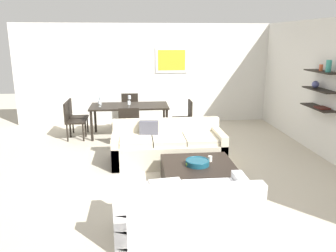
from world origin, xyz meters
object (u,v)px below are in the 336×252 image
(wine_glass_head, at_px, (129,97))
(dining_chair_head, at_px, (130,108))
(wine_glass_foot, at_px, (129,103))
(dining_chair_right_near, at_px, (185,116))
(dining_chair_left_far, at_px, (75,115))
(dining_chair_left_near, at_px, (72,118))
(dining_table, at_px, (129,108))
(loveseat_white, at_px, (185,211))
(dining_chair_foot, at_px, (129,124))
(wine_glass_left_near, at_px, (100,102))
(wine_glass_left_far, at_px, (101,99))
(decorative_bowl, at_px, (197,162))
(sofa_beige, at_px, (168,147))
(coffee_table, at_px, (198,175))
(apple_on_coffee_table, at_px, (188,164))
(candle_jar, at_px, (210,159))

(wine_glass_head, bearing_deg, dining_chair_head, 90.00)
(wine_glass_foot, bearing_deg, dining_chair_right_near, 7.77)
(dining_chair_left_far, distance_m, wine_glass_foot, 1.50)
(dining_chair_left_near, bearing_deg, dining_table, 8.44)
(loveseat_white, height_order, dining_chair_foot, dining_chair_foot)
(wine_glass_foot, bearing_deg, wine_glass_left_near, 158.43)
(dining_chair_foot, bearing_deg, wine_glass_left_far, 125.70)
(decorative_bowl, height_order, wine_glass_left_far, wine_glass_left_far)
(dining_chair_left_far, bearing_deg, sofa_beige, -45.16)
(coffee_table, distance_m, dining_chair_foot, 2.49)
(sofa_beige, bearing_deg, dining_table, 111.41)
(loveseat_white, bearing_deg, wine_glass_foot, 100.07)
(dining_chair_head, bearing_deg, dining_chair_foot, -90.00)
(dining_chair_head, bearing_deg, dining_chair_left_near, -141.96)
(dining_chair_left_far, distance_m, wine_glass_left_near, 0.80)
(dining_chair_head, relative_size, wine_glass_foot, 4.92)
(dining_table, xyz_separation_m, dining_chair_right_near, (1.34, -0.20, -0.17))
(loveseat_white, relative_size, dining_chair_left_far, 1.90)
(dining_chair_left_near, bearing_deg, apple_on_coffee_table, -52.19)
(sofa_beige, distance_m, dining_chair_left_far, 2.96)
(dining_chair_foot, distance_m, dining_chair_left_far, 1.70)
(apple_on_coffee_table, distance_m, dining_chair_foot, 2.47)
(decorative_bowl, bearing_deg, candle_jar, 31.10)
(dining_table, height_order, wine_glass_left_near, wine_glass_left_near)
(sofa_beige, distance_m, wine_glass_left_near, 2.35)
(dining_chair_head, bearing_deg, decorative_bowl, -74.46)
(decorative_bowl, relative_size, wine_glass_foot, 2.11)
(sofa_beige, bearing_deg, dining_chair_right_near, 70.64)
(dining_chair_right_near, xyz_separation_m, wine_glass_head, (-1.34, 0.58, 0.37))
(decorative_bowl, xyz_separation_m, candle_jar, (0.24, 0.14, -0.00))
(apple_on_coffee_table, xyz_separation_m, dining_table, (-0.94, 3.13, 0.26))
(decorative_bowl, distance_m, wine_glass_foot, 2.95)
(dining_chair_right_near, bearing_deg, loveseat_white, -98.64)
(candle_jar, relative_size, dining_chair_right_near, 0.10)
(coffee_table, bearing_deg, loveseat_white, -107.71)
(dining_table, bearing_deg, apple_on_coffee_table, -73.34)
(coffee_table, xyz_separation_m, decorative_bowl, (-0.03, -0.03, 0.24))
(sofa_beige, bearing_deg, wine_glass_foot, 116.14)
(coffee_table, relative_size, wine_glass_left_near, 7.48)
(decorative_bowl, xyz_separation_m, wine_glass_left_far, (-1.78, 3.19, 0.46))
(apple_on_coffee_table, relative_size, wine_glass_foot, 0.40)
(dining_chair_head, bearing_deg, apple_on_coffee_table, -76.75)
(coffee_table, height_order, wine_glass_foot, wine_glass_foot)
(coffee_table, height_order, dining_chair_left_near, dining_chair_left_near)
(apple_on_coffee_table, distance_m, dining_chair_head, 4.08)
(dining_chair_foot, bearing_deg, coffee_table, -63.06)
(wine_glass_left_near, bearing_deg, dining_chair_head, 54.30)
(decorative_bowl, relative_size, dining_chair_foot, 0.43)
(dining_chair_left_far, bearing_deg, wine_glass_foot, -23.43)
(dining_chair_right_near, xyz_separation_m, wine_glass_left_near, (-2.02, 0.09, 0.35))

